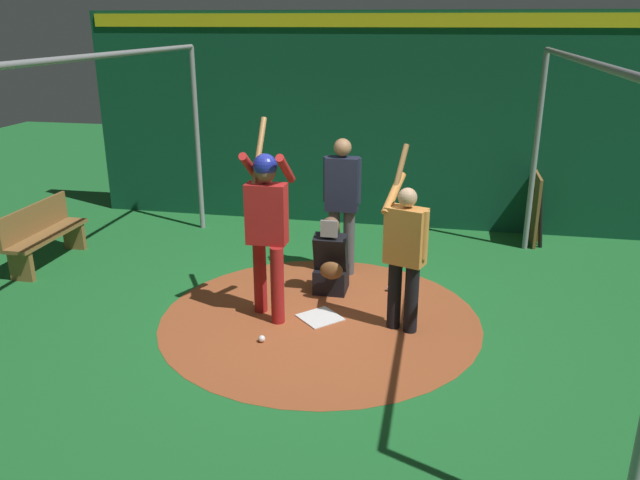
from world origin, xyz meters
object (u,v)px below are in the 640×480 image
(batter, at_px, (267,219))
(bat_rack, at_px, (534,207))
(umpire, at_px, (342,199))
(visitor, at_px, (405,250))
(baseball_1, at_px, (262,339))
(home_plate, at_px, (320,317))
(catcher, at_px, (331,263))
(bench, at_px, (44,234))
(baseball_0, at_px, (389,288))

(batter, height_order, bat_rack, batter)
(batter, distance_m, umpire, 1.57)
(visitor, bearing_deg, baseball_1, -47.08)
(bat_rack, bearing_deg, batter, -43.09)
(visitor, height_order, bat_rack, visitor)
(home_plate, height_order, baseball_1, baseball_1)
(home_plate, bearing_deg, catcher, -179.09)
(visitor, height_order, baseball_1, visitor)
(umpire, xyz_separation_m, bench, (0.45, -4.09, -0.60))
(umpire, xyz_separation_m, bat_rack, (-2.07, 2.69, -0.54))
(batter, xyz_separation_m, baseball_0, (-0.96, 1.29, -1.12))
(umpire, height_order, baseball_0, umpire)
(umpire, height_order, visitor, visitor)
(home_plate, distance_m, baseball_1, 0.84)
(catcher, height_order, baseball_0, catcher)
(visitor, xyz_separation_m, bench, (-1.01, -5.01, -0.49))
(home_plate, bearing_deg, baseball_0, 142.01)
(umpire, distance_m, baseball_1, 2.35)
(visitor, height_order, baseball_0, visitor)
(baseball_1, bearing_deg, baseball_0, 142.81)
(bat_rack, bearing_deg, umpire, -52.44)
(bat_rack, height_order, baseball_1, bat_rack)
(umpire, height_order, bat_rack, umpire)
(visitor, distance_m, baseball_1, 1.78)
(catcher, xyz_separation_m, umpire, (-0.64, 0.02, 0.64))
(umpire, height_order, baseball_1, umpire)
(bat_rack, height_order, baseball_0, bat_rack)
(baseball_0, bearing_deg, umpire, -124.82)
(home_plate, bearing_deg, batter, -84.95)
(bat_rack, xyz_separation_m, baseball_0, (2.55, -1.99, -0.45))
(batter, xyz_separation_m, bat_rack, (-3.51, 3.28, -0.68))
(baseball_0, distance_m, baseball_1, 1.99)
(visitor, relative_size, bat_rack, 1.68)
(bench, bearing_deg, catcher, 87.25)
(bat_rack, xyz_separation_m, baseball_1, (4.13, -3.19, -0.45))
(batter, xyz_separation_m, bench, (-0.99, -3.50, -0.73))
(batter, bearing_deg, umpire, 157.57)
(catcher, height_order, bench, catcher)
(bench, bearing_deg, batter, 74.12)
(bench, distance_m, baseball_1, 3.96)
(batter, relative_size, baseball_1, 29.94)
(bat_rack, relative_size, bench, 0.80)
(bat_rack, xyz_separation_m, bench, (2.51, -6.78, -0.06))
(home_plate, distance_m, bat_rack, 4.41)
(catcher, height_order, umpire, umpire)
(catcher, relative_size, baseball_0, 13.34)
(baseball_1, bearing_deg, home_plate, 143.91)
(umpire, relative_size, bench, 1.24)
(visitor, bearing_deg, umpire, -128.05)
(catcher, xyz_separation_m, baseball_0, (-0.16, 0.72, -0.35))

